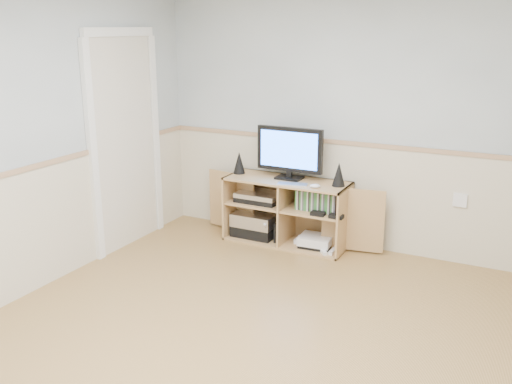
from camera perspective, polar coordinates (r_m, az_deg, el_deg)
room at (r=3.56m, az=-1.24°, el=2.04°), size 4.04×4.54×2.54m
media_cabinet at (r=5.69m, az=3.31°, el=-1.76°), size 1.90×0.46×0.65m
monitor at (r=5.53m, az=3.38°, el=4.10°), size 0.67×0.18×0.51m
speaker_left at (r=5.78m, az=-1.69°, el=2.96°), size 0.12×0.12×0.22m
speaker_right at (r=5.36m, az=8.28°, el=1.76°), size 0.12×0.12×0.23m
keyboard at (r=5.38m, az=3.66°, el=0.78°), size 0.30×0.18×0.01m
mouse at (r=5.30m, az=5.93°, el=0.61°), size 0.11×0.10×0.04m
av_components at (r=5.81m, az=0.11°, el=-2.52°), size 0.52×0.32×0.47m
game_consoles at (r=5.61m, az=5.93°, el=-4.93°), size 0.45×0.30×0.11m
game_cases at (r=5.46m, az=6.14°, el=-0.91°), size 0.40×0.14×0.19m
wall_outlet at (r=5.39m, az=19.74°, el=-0.76°), size 0.12×0.03×0.12m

